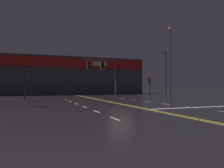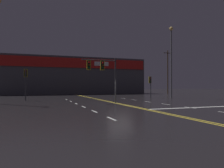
# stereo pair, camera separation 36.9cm
# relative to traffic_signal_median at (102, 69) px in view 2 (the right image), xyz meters

# --- Properties ---
(ground_plane) EXTENTS (200.00, 200.00, 0.00)m
(ground_plane) POSITION_rel_traffic_signal_median_xyz_m (1.46, -1.56, -3.55)
(ground_plane) COLOR black
(road_markings) EXTENTS (12.03, 60.00, 0.01)m
(road_markings) POSITION_rel_traffic_signal_median_xyz_m (2.10, -2.43, -3.55)
(road_markings) COLOR gold
(road_markings) RESTS_ON ground
(traffic_signal_median) EXTENTS (3.68, 0.36, 4.71)m
(traffic_signal_median) POSITION_rel_traffic_signal_median_xyz_m (0.00, 0.00, 0.00)
(traffic_signal_median) COLOR #38383D
(traffic_signal_median) RESTS_ON ground
(traffic_signal_corner_northeast) EXTENTS (0.42, 0.36, 3.19)m
(traffic_signal_corner_northeast) POSITION_rel_traffic_signal_median_xyz_m (9.62, 6.94, -1.21)
(traffic_signal_corner_northeast) COLOR #38383D
(traffic_signal_corner_northeast) RESTS_ON ground
(traffic_signal_corner_northwest) EXTENTS (0.42, 0.36, 3.86)m
(traffic_signal_corner_northwest) POSITION_rel_traffic_signal_median_xyz_m (-7.60, 6.90, -0.72)
(traffic_signal_corner_northwest) COLOR #38383D
(traffic_signal_corner_northwest) RESTS_ON ground
(streetlight_near_left) EXTENTS (0.56, 0.56, 10.58)m
(streetlight_near_left) POSITION_rel_traffic_signal_median_xyz_m (12.52, 5.84, 3.10)
(streetlight_near_left) COLOR #59595E
(streetlight_near_left) RESTS_ON ground
(building_backdrop) EXTENTS (32.27, 10.23, 8.08)m
(building_backdrop) POSITION_rel_traffic_signal_median_xyz_m (1.46, 29.03, 0.50)
(building_backdrop) COLOR #4C4C51
(building_backdrop) RESTS_ON ground
(utility_pole_row) EXTENTS (46.05, 0.26, 10.25)m
(utility_pole_row) POSITION_rel_traffic_signal_median_xyz_m (2.24, 22.68, 1.54)
(utility_pole_row) COLOR #4C3828
(utility_pole_row) RESTS_ON ground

